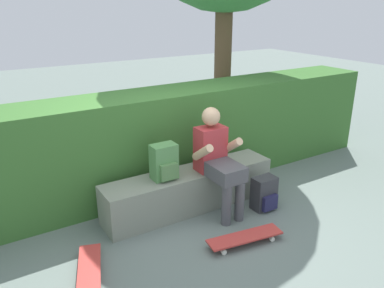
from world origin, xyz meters
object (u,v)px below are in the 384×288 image
object	(u,v)px
bench_main	(190,190)
skateboard_near_person	(245,237)
person_skater	(218,158)
backpack_on_ground	(264,194)
backpack_on_bench	(164,162)
skateboard_beside_bench	(89,272)

from	to	relation	value
bench_main	skateboard_near_person	world-z (taller)	bench_main
person_skater	backpack_on_ground	size ratio (longest dim) A/B	3.05
person_skater	backpack_on_bench	size ratio (longest dim) A/B	3.05
backpack_on_bench	backpack_on_ground	size ratio (longest dim) A/B	1.00
bench_main	person_skater	distance (m)	0.54
backpack_on_bench	bench_main	bearing A→B (deg)	1.62
skateboard_near_person	backpack_on_bench	distance (m)	1.17
skateboard_near_person	backpack_on_ground	world-z (taller)	backpack_on_ground
skateboard_near_person	backpack_on_bench	xyz separation A→B (m)	(-0.43, 0.92, 0.59)
skateboard_beside_bench	bench_main	bearing A→B (deg)	23.51
backpack_on_bench	skateboard_beside_bench	bearing A→B (deg)	-150.80
skateboard_near_person	skateboard_beside_bench	bearing A→B (deg)	168.59
bench_main	person_skater	world-z (taller)	person_skater
skateboard_near_person	skateboard_beside_bench	distance (m)	1.55
skateboard_near_person	backpack_on_ground	distance (m)	0.80
backpack_on_ground	backpack_on_bench	bearing A→B (deg)	156.26
person_skater	skateboard_beside_bench	xyz separation A→B (m)	(-1.67, -0.41, -0.59)
skateboard_beside_bench	backpack_on_bench	bearing A→B (deg)	29.20
skateboard_beside_bench	backpack_on_bench	xyz separation A→B (m)	(1.09, 0.61, 0.59)
person_skater	backpack_on_ground	bearing A→B (deg)	-28.33
backpack_on_bench	backpack_on_ground	world-z (taller)	backpack_on_bench
bench_main	backpack_on_ground	distance (m)	0.88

